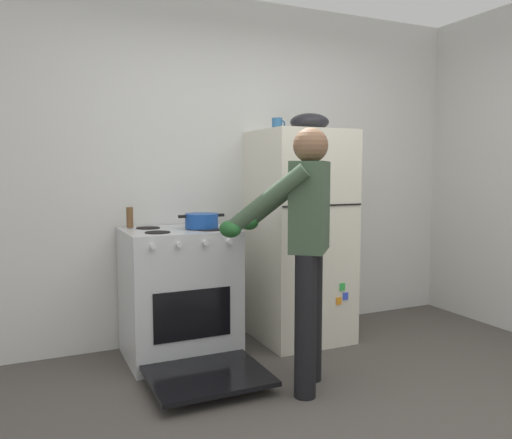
{
  "coord_description": "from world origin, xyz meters",
  "views": [
    {
      "loc": [
        -1.52,
        -1.93,
        1.35
      ],
      "look_at": [
        -0.03,
        1.32,
        1.0
      ],
      "focal_mm": 35.75,
      "sensor_mm": 36.0,
      "label": 1
    }
  ],
  "objects": [
    {
      "name": "pepper_mill",
      "position": [
        -0.82,
        1.77,
        1.01
      ],
      "size": [
        0.05,
        0.05,
        0.15
      ],
      "primitive_type": "cylinder",
      "color": "brown",
      "rests_on": "stove_range"
    },
    {
      "name": "person_cook",
      "position": [
        0.01,
        0.73,
        0.96
      ],
      "size": [
        0.72,
        0.73,
        1.6
      ],
      "color": "black",
      "rests_on": "ground"
    },
    {
      "name": "mixing_bowl",
      "position": [
        0.55,
        1.57,
        1.72
      ],
      "size": [
        0.3,
        0.3,
        0.14
      ],
      "primitive_type": "ellipsoid",
      "color": "black",
      "rests_on": "refrigerator"
    },
    {
      "name": "coffee_mug",
      "position": [
        0.29,
        1.62,
        1.7
      ],
      "size": [
        0.11,
        0.08,
        0.1
      ],
      "color": "#2D6093",
      "rests_on": "refrigerator"
    },
    {
      "name": "stove_range",
      "position": [
        -0.52,
        1.55,
        0.45
      ],
      "size": [
        0.76,
        1.23,
        0.93
      ],
      "color": "silver",
      "rests_on": "ground"
    },
    {
      "name": "kitchen_wall_back",
      "position": [
        0.0,
        1.95,
        1.35
      ],
      "size": [
        6.0,
        0.1,
        2.7
      ],
      "primitive_type": "cube",
      "color": "silver",
      "rests_on": "ground"
    },
    {
      "name": "red_pot",
      "position": [
        -0.36,
        1.52,
        0.99
      ],
      "size": [
        0.34,
        0.24,
        0.1
      ],
      "color": "#19479E",
      "rests_on": "stove_range"
    },
    {
      "name": "refrigerator",
      "position": [
        0.47,
        1.57,
        0.83
      ],
      "size": [
        0.68,
        0.72,
        1.65
      ],
      "color": "silver",
      "rests_on": "ground"
    }
  ]
}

